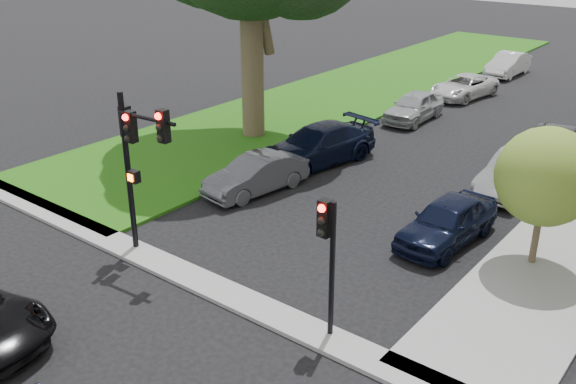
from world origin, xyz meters
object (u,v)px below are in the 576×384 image
Objects in this scene: car_parked_1 at (516,173)px; car_parked_8 at (464,87)px; car_parked_5 at (256,175)px; car_parked_9 at (508,64)px; small_tree_a at (546,177)px; car_parked_7 at (414,106)px; traffic_signal_secondary at (328,244)px; traffic_signal_main at (135,147)px; car_parked_0 at (447,221)px; car_parked_2 at (555,145)px; car_parked_6 at (318,145)px.

car_parked_1 is 13.61m from car_parked_8.
car_parked_9 is (0.32, 24.54, 0.03)m from car_parked_5.
small_tree_a reaches higher than car_parked_9.
car_parked_9 is (-9.69, 23.68, -2.10)m from small_tree_a.
car_parked_5 is at bearing -92.82° from car_parked_7.
car_parked_7 is (-6.92, 17.59, -1.81)m from traffic_signal_secondary.
car_parked_0 is at bearing 42.38° from traffic_signal_main.
car_parked_2 is at bearing -13.86° from car_parked_7.
small_tree_a reaches higher than car_parked_7.
car_parked_8 is (0.40, 17.58, -0.05)m from car_parked_5.
traffic_signal_main is 1.14× the size of car_parked_9.
car_parked_1 is 0.90× the size of car_parked_2.
car_parked_5 is at bearing -78.92° from car_parked_6.
car_parked_7 is at bearing -89.61° from car_parked_9.
car_parked_8 is (-6.79, 23.33, -1.90)m from traffic_signal_secondary.
car_parked_2 is at bearing 51.03° from car_parked_6.
car_parked_8 is at bearing 127.75° from car_parked_2.
car_parked_5 is (-7.35, -0.64, -0.03)m from car_parked_0.
traffic_signal_secondary is at bearing -0.34° from traffic_signal_main.
car_parked_2 is (0.36, 9.59, -0.03)m from car_parked_0.
small_tree_a is 0.92× the size of car_parked_8.
small_tree_a is 0.85× the size of traffic_signal_main.
traffic_signal_secondary reaches higher than car_parked_1.
traffic_signal_main is 1.17× the size of car_parked_0.
car_parked_9 is at bearing 88.22° from car_parked_7.
car_parked_6 is (-7.32, 3.24, 0.07)m from car_parked_0.
car_parked_1 reaches higher than car_parked_9.
car_parked_7 is at bearing 131.56° from small_tree_a.
car_parked_0 reaches higher than car_parked_9.
car_parked_7 is 12.70m from car_parked_9.
traffic_signal_secondary is at bearing -70.05° from car_parked_7.
car_parked_8 is (-9.61, 16.72, -2.18)m from small_tree_a.
traffic_signal_secondary is (6.79, -0.04, -0.91)m from traffic_signal_main.
car_parked_7 is at bearing 90.44° from traffic_signal_main.
car_parked_0 is 9.59m from car_parked_2.
traffic_signal_secondary is 0.79× the size of car_parked_8.
car_parked_2 is 7.62m from car_parked_7.
car_parked_6 is at bearing -147.54° from car_parked_2.
small_tree_a is at bearing -5.35° from car_parked_6.
car_parked_5 is at bearing 94.04° from traffic_signal_main.
car_parked_0 is 13.26m from car_parked_7.
car_parked_0 is 1.02× the size of car_parked_5.
car_parked_9 is at bearing 100.67° from car_parked_6.
traffic_signal_secondary is 0.72× the size of car_parked_2.
car_parked_2 is 0.92× the size of car_parked_6.
car_parked_1 reaches higher than car_parked_0.
car_parked_6 is (0.03, 3.88, 0.11)m from car_parked_5.
car_parked_5 is at bearing -139.47° from car_parked_1.
car_parked_9 is (-0.08, 30.25, -2.73)m from traffic_signal_main.
small_tree_a is 10.27m from car_parked_5.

